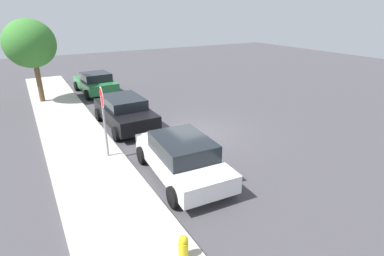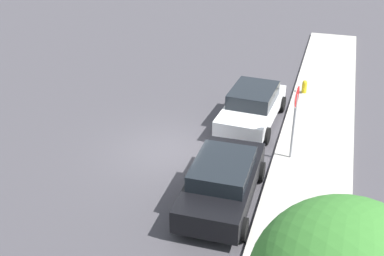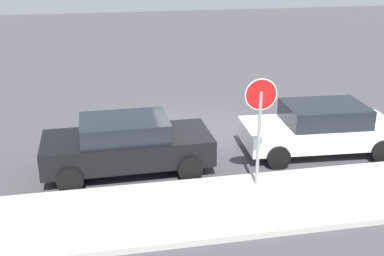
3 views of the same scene
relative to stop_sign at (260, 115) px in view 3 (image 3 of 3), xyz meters
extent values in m
plane|color=#423F44|center=(0.64, -4.15, -1.90)|extent=(60.00, 60.00, 0.00)
cube|color=#B2ADA3|center=(0.64, 0.76, -1.83)|extent=(32.00, 2.64, 0.14)
cylinder|color=gray|center=(0.00, 0.00, -0.66)|extent=(0.08, 0.08, 2.48)
cylinder|color=white|center=(0.00, 0.00, 0.51)|extent=(0.75, 0.08, 0.75)
cylinder|color=red|center=(0.00, 0.00, 0.51)|extent=(0.70, 0.09, 0.70)
cube|color=white|center=(-2.45, -1.83, -1.31)|extent=(4.42, 2.09, 0.57)
cube|color=black|center=(-2.57, -1.83, -0.75)|extent=(2.31, 1.75, 0.55)
cylinder|color=black|center=(-0.93, -1.00, -1.58)|extent=(0.65, 0.26, 0.64)
cylinder|color=black|center=(-1.04, -2.84, -1.58)|extent=(0.65, 0.26, 0.64)
cylinder|color=black|center=(-3.87, -0.83, -1.58)|extent=(0.65, 0.26, 0.64)
cylinder|color=black|center=(-3.97, -2.67, -1.58)|extent=(0.65, 0.26, 0.64)
cube|color=black|center=(2.99, -1.67, -1.26)|extent=(4.36, 1.90, 0.68)
cube|color=black|center=(3.04, -1.66, -0.69)|extent=(2.26, 1.65, 0.47)
cylinder|color=black|center=(1.53, -2.60, -1.58)|extent=(0.64, 0.23, 0.64)
cylinder|color=black|center=(1.50, -0.77, -1.58)|extent=(0.64, 0.23, 0.64)
cylinder|color=black|center=(4.47, -2.56, -1.58)|extent=(0.64, 0.23, 0.64)
cylinder|color=black|center=(4.44, -0.73, -1.58)|extent=(0.64, 0.23, 0.64)
camera|label=1|loc=(-10.35, 2.29, 3.37)|focal=28.00mm
camera|label=2|loc=(14.52, 0.97, 6.78)|focal=45.00mm
camera|label=3|loc=(3.60, 9.97, 3.68)|focal=45.00mm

